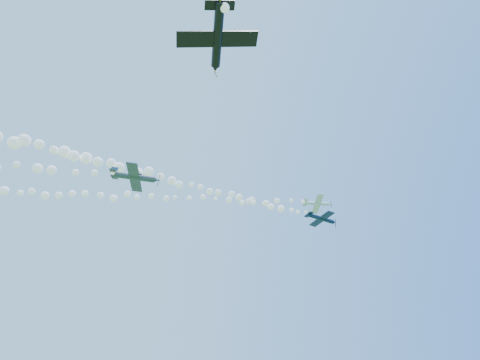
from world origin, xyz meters
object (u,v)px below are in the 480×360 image
object	(u,v)px
plane_grey	(135,177)
plane_black	(217,38)
plane_white	(317,204)
plane_navy	(321,219)

from	to	relation	value
plane_grey	plane_black	xyz separation A→B (m)	(5.56, -29.50, -7.46)
plane_white	plane_navy	xyz separation A→B (m)	(-1.16, -2.62, -6.02)
plane_white	plane_black	distance (m)	58.26
plane_white	plane_navy	world-z (taller)	plane_white
plane_grey	plane_black	bearing A→B (deg)	-70.08
plane_white	plane_grey	size ratio (longest dim) A/B	0.86
plane_white	plane_grey	xyz separation A→B (m)	(-38.17, -13.87, -13.75)
plane_navy	plane_black	size ratio (longest dim) A/B	1.03
plane_grey	plane_black	distance (m)	30.93
plane_white	plane_navy	bearing A→B (deg)	-101.18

